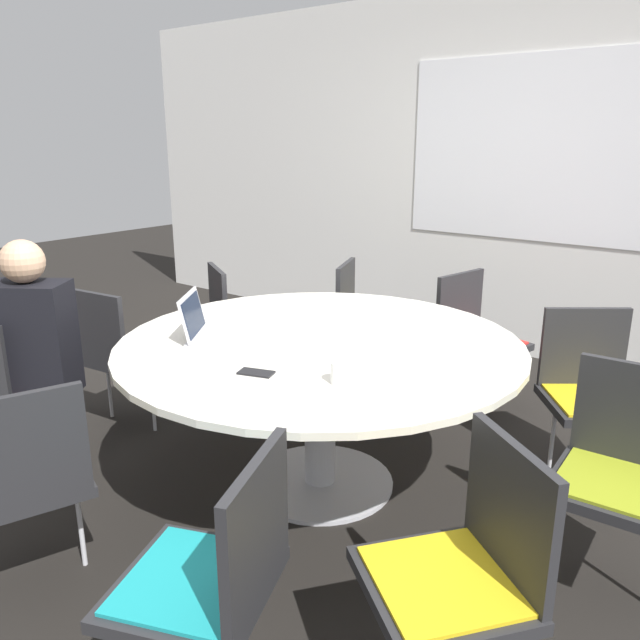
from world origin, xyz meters
The scene contains 16 objects.
ground_plane centered at (0.00, 0.00, 0.00)m, with size 16.00×16.00×0.00m, color black.
wall_back centered at (0.00, 2.48, 1.35)m, with size 8.00×0.07×2.70m.
conference_table centered at (0.00, 0.00, 0.63)m, with size 1.86×1.86×0.74m.
chair_1 centered at (-0.37, -1.25, 0.50)m, with size 0.54×0.55×0.85m.
chair_2 centered at (0.54, -1.18, 0.50)m, with size 0.55×0.56×0.85m.
chair_3 centered at (1.07, -0.73, 0.50)m, with size 0.60×0.60×0.85m.
chair_4 centered at (1.29, 0.12, 0.50)m, with size 0.46×0.44×0.85m.
chair_5 centered at (0.99, 0.84, 0.50)m, with size 0.60×0.60×0.85m.
chair_6 centered at (0.20, 1.28, 0.50)m, with size 0.50×0.52×0.85m.
chair_7 centered at (-0.54, 1.18, 0.50)m, with size 0.55×0.56×0.85m.
chair_8 centered at (-1.15, 0.61, 0.50)m, with size 0.59×0.59×0.85m.
chair_9 centered at (-1.28, -0.22, 0.50)m, with size 0.49×0.47×0.85m.
person_0 centered at (-1.13, -0.75, 0.70)m, with size 0.42×0.38×1.20m.
laptop centered at (-0.43, -0.29, 0.79)m, with size 0.38×0.39×0.21m.
coffee_cup centered at (0.37, -0.36, 0.78)m, with size 0.08×0.08×0.09m.
cell_phone centered at (0.05, -0.48, 0.74)m, with size 0.15×0.11×0.01m.
Camera 1 is at (1.66, -2.15, 1.64)m, focal length 35.00 mm.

